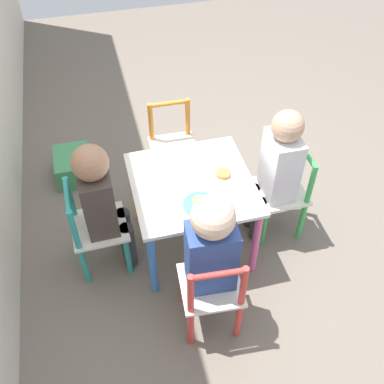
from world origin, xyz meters
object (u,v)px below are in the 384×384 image
chair_orange (173,148)px  child_front (277,167)px  kids_table (192,192)px  plate_left (201,204)px  plate_front (223,175)px  chair_green (283,193)px  chair_teal (95,229)px  child_back (102,199)px  chair_red (212,292)px  storage_bin (73,166)px  child_left (210,250)px

chair_orange → child_front: child_front is taller
kids_table → plate_left: plate_left is taller
plate_front → chair_green: bearing=-91.1°
kids_table → chair_teal: bearing=91.3°
chair_green → plate_front: 0.39m
child_front → child_back: bearing=-88.9°
chair_teal → child_front: bearing=-91.0°
chair_teal → plate_front: bearing=-90.3°
child_front → chair_teal: bearing=-88.9°
chair_green → child_front: size_ratio=0.67×
chair_orange → plate_left: (-0.64, 0.01, 0.20)m
chair_red → storage_bin: size_ratio=1.94×
chair_green → storage_bin: size_ratio=1.94×
child_left → chair_red: bearing=90.0°
chair_teal → plate_front: size_ratio=3.31×
chair_red → chair_orange: 0.97m
chair_red → storage_bin: 1.29m
chair_green → child_left: 0.70m
chair_teal → storage_bin: bearing=5.9°
plate_front → plate_left: size_ratio=0.98×
chair_teal → chair_orange: size_ratio=1.00×
chair_teal → child_left: 0.65m
child_back → storage_bin: size_ratio=2.82×
chair_orange → plate_left: size_ratio=3.25×
child_left → storage_bin: (1.10, 0.54, -0.39)m
child_front → plate_left: size_ratio=4.82×
kids_table → chair_teal: chair_teal is taller
chair_red → child_left: (0.06, -0.00, 0.21)m
plate_front → child_back: bearing=91.0°
plate_front → kids_table: bearing=90.0°
chair_orange → plate_front: bearing=-72.4°
plate_front → plate_left: bearing=135.0°
kids_table → child_back: (-0.01, 0.42, 0.07)m
kids_table → chair_orange: chair_orange is taller
chair_teal → plate_front: chair_teal is taller
chair_red → child_front: child_front is taller
chair_red → chair_teal: bearing=-42.1°
child_back → storage_bin: (0.69, 0.15, -0.37)m
plate_left → chair_red: bearing=173.6°
chair_green → chair_red: size_ratio=1.00×
child_front → child_back: child_front is taller
chair_red → child_front: bearing=-129.6°
kids_table → chair_teal: 0.50m
chair_red → plate_front: chair_red is taller
child_left → storage_bin: child_left is taller
child_back → chair_teal: bearing=90.0°
chair_teal → plate_front: (0.01, -0.64, 0.20)m
chair_red → storage_bin: bearing=-60.9°
chair_orange → kids_table: bearing=-90.0°
chair_teal → child_front: (0.01, -0.91, 0.20)m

